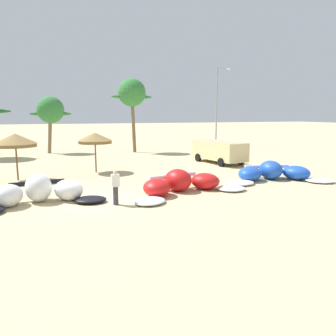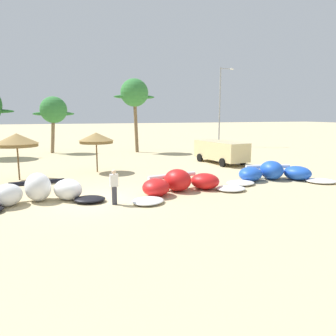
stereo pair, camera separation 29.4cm
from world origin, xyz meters
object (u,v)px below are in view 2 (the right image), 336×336
kite_center (274,173)px  beach_umbrella_near_van (17,140)px  kite_left (39,192)px  kite_left_of_center (181,184)px  lamppost_west_center (221,103)px  person_near_kites (114,187)px  palm_left_of_gap (54,110)px  palm_center_left (134,94)px  parked_van (220,150)px  beach_umbrella_middle (96,138)px

kite_center → beach_umbrella_near_van: bearing=159.9°
kite_left → kite_center: size_ratio=0.88×
kite_left_of_center → lamppost_west_center: (14.34, 22.23, 5.07)m
person_near_kites → kite_center: bearing=11.8°
kite_left_of_center → palm_left_of_gap: size_ratio=1.16×
person_near_kites → palm_left_of_gap: 22.71m
kite_center → person_near_kites: (-10.39, -2.17, 0.37)m
palm_center_left → kite_left: bearing=-116.4°
person_near_kites → palm_left_of_gap: bearing=95.7°
parked_van → palm_center_left: size_ratio=0.70×
palm_center_left → lamppost_west_center: bearing=15.5°
person_near_kites → lamppost_west_center: bearing=52.3°
kite_center → beach_umbrella_middle: (-9.99, 6.72, 1.98)m
person_near_kites → kite_left_of_center: bearing=17.4°
palm_left_of_gap → beach_umbrella_near_van: bearing=-99.3°
beach_umbrella_near_van → person_near_kites: (4.60, -7.66, -1.69)m
kite_left_of_center → beach_umbrella_middle: 8.65m
beach_umbrella_near_van → palm_center_left: bearing=49.6°
beach_umbrella_near_van → beach_umbrella_middle: bearing=13.8°
kite_left_of_center → parked_van: size_ratio=1.25×
beach_umbrella_near_van → lamppost_west_center: size_ratio=0.29×
palm_left_of_gap → palm_center_left: 8.65m
kite_left → palm_left_of_gap: (1.04, 20.79, 3.95)m
parked_van → lamppost_west_center: lamppost_west_center is taller
kite_center → kite_left_of_center: bearing=-171.5°
kite_left → beach_umbrella_middle: 8.46m
kite_left → parked_van: bearing=30.8°
kite_center → beach_umbrella_middle: 12.20m
palm_left_of_gap → lamppost_west_center: bearing=3.1°
kite_left_of_center → beach_umbrella_near_van: bearing=142.3°
kite_center → palm_left_of_gap: 24.09m
parked_van → beach_umbrella_middle: bearing=-174.7°
parked_van → palm_left_of_gap: 18.28m
person_near_kites → beach_umbrella_near_van: bearing=121.0°
beach_umbrella_middle → palm_left_of_gap: size_ratio=0.47×
kite_center → kite_left: bearing=-177.2°
palm_center_left → beach_umbrella_near_van: bearing=-130.4°
beach_umbrella_middle → palm_center_left: bearing=63.5°
beach_umbrella_middle → person_near_kites: (-0.39, -8.89, -1.61)m
kite_left → beach_umbrella_middle: size_ratio=2.16×
beach_umbrella_near_van → person_near_kites: bearing=-59.0°
kite_left → beach_umbrella_near_van: (-1.34, 6.16, 1.99)m
kite_left_of_center → palm_center_left: size_ratio=0.88×
palm_center_left → lamppost_west_center: size_ratio=0.79×
palm_center_left → lamppost_west_center: (12.16, 3.36, -0.70)m
beach_umbrella_middle → person_near_kites: beach_umbrella_middle is taller
kite_center → parked_van: parked_van is taller
kite_center → palm_center_left: (-4.43, 17.88, 5.77)m
kite_left_of_center → kite_center: (6.62, 0.99, -0.00)m
kite_left → beach_umbrella_middle: bearing=63.7°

